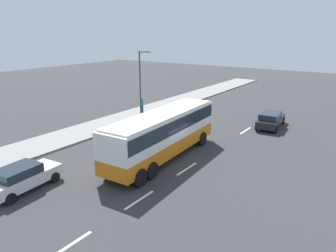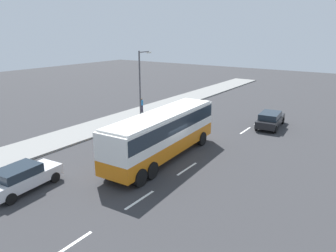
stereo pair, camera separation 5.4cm
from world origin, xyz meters
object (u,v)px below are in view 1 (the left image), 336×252
(car_silver_hatch, at_px, (22,177))
(street_lamp, at_px, (141,79))
(car_black_sedan, at_px, (271,119))
(coach_bus, at_px, (163,130))
(pedestrian_near_curb, at_px, (142,104))

(car_silver_hatch, xyz_separation_m, street_lamp, (16.11, 4.35, 3.29))
(car_black_sedan, bearing_deg, car_silver_hatch, 154.32)
(coach_bus, relative_size, street_lamp, 1.65)
(coach_bus, xyz_separation_m, pedestrian_near_curb, (9.38, 9.58, -1.07))
(car_silver_hatch, relative_size, pedestrian_near_curb, 2.84)
(coach_bus, height_order, car_black_sedan, coach_bus)
(car_black_sedan, height_order, car_silver_hatch, car_silver_hatch)
(coach_bus, xyz_separation_m, car_black_sedan, (12.09, -3.89, -1.31))
(coach_bus, distance_m, car_black_sedan, 12.77)
(coach_bus, relative_size, car_silver_hatch, 2.56)
(coach_bus, xyz_separation_m, street_lamp, (7.68, 8.19, 1.99))
(pedestrian_near_curb, bearing_deg, car_silver_hatch, -53.92)
(car_silver_hatch, relative_size, street_lamp, 0.64)
(car_black_sedan, bearing_deg, pedestrian_near_curb, 96.37)
(coach_bus, distance_m, car_silver_hatch, 9.36)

